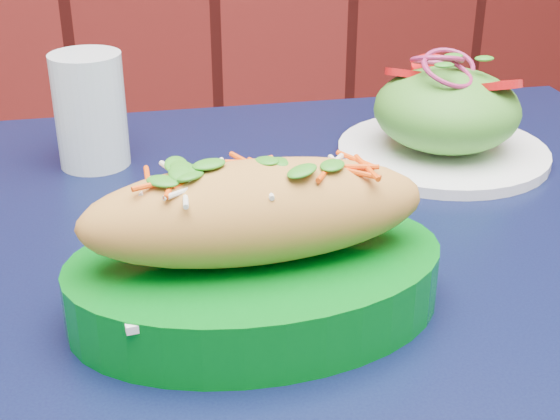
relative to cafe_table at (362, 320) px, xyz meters
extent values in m
cube|color=black|center=(0.00, 0.00, 0.07)|extent=(0.82, 0.82, 0.03)
cylinder|color=black|center=(-0.32, 0.34, -0.30)|extent=(0.04, 0.04, 0.72)
cylinder|color=black|center=(0.34, 0.32, -0.30)|extent=(0.04, 0.04, 0.72)
cylinder|color=white|center=(0.44, 0.32, -0.42)|extent=(0.03, 0.03, 0.49)
cube|color=white|center=(-0.12, -0.09, 0.13)|extent=(0.23, 0.15, 0.01)
ellipsoid|color=gold|center=(-0.12, -0.09, 0.17)|extent=(0.26, 0.09, 0.07)
cylinder|color=white|center=(0.15, 0.17, 0.09)|extent=(0.24, 0.24, 0.01)
ellipsoid|color=#4C992D|center=(0.15, 0.17, 0.14)|extent=(0.16, 0.16, 0.09)
cylinder|color=red|center=(0.19, 0.14, 0.18)|extent=(0.05, 0.05, 0.01)
cylinder|color=red|center=(0.11, 0.20, 0.18)|extent=(0.05, 0.05, 0.01)
cylinder|color=red|center=(0.15, 0.22, 0.18)|extent=(0.05, 0.05, 0.01)
torus|color=#9A2156|center=(0.15, 0.17, 0.19)|extent=(0.06, 0.06, 0.01)
torus|color=#9A2156|center=(0.15, 0.17, 0.20)|extent=(0.06, 0.06, 0.01)
torus|color=#9A2156|center=(0.15, 0.17, 0.20)|extent=(0.06, 0.06, 0.01)
cylinder|color=silver|center=(-0.24, 0.24, 0.15)|extent=(0.08, 0.08, 0.12)
camera|label=1|loc=(-0.22, -0.59, 0.42)|focal=50.00mm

